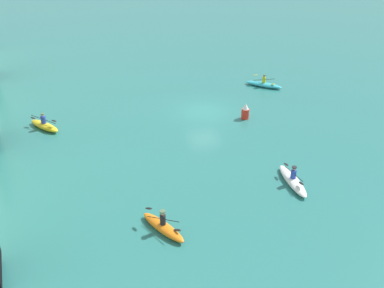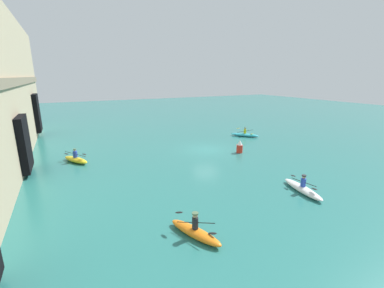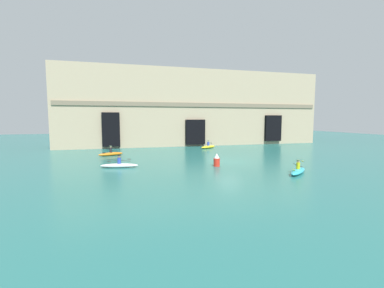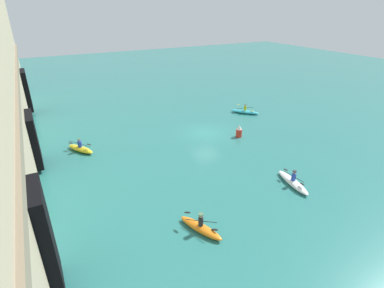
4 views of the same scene
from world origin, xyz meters
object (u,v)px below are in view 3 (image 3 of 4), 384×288
object	(u,v)px
kayak_white	(119,165)
kayak_cyan	(298,171)
kayak_orange	(111,154)
marker_buoy	(217,160)
kayak_yellow	(208,147)

from	to	relation	value
kayak_white	kayak_cyan	bearing A→B (deg)	165.53
kayak_orange	marker_buoy	world-z (taller)	marker_buoy
kayak_cyan	kayak_yellow	distance (m)	19.00
kayak_orange	kayak_white	bearing A→B (deg)	76.60
kayak_cyan	kayak_white	xyz separation A→B (m)	(-14.08, 6.46, 0.00)
kayak_orange	marker_buoy	distance (m)	14.04
kayak_yellow	kayak_orange	distance (m)	14.53
marker_buoy	kayak_yellow	bearing A→B (deg)	74.32
marker_buoy	kayak_orange	bearing A→B (deg)	134.88
kayak_orange	marker_buoy	size ratio (longest dim) A/B	2.44
kayak_cyan	kayak_yellow	size ratio (longest dim) A/B	1.05
kayak_white	marker_buoy	distance (m)	9.00
kayak_white	kayak_yellow	size ratio (longest dim) A/B	1.18
kayak_cyan	marker_buoy	xyz separation A→B (m)	(-5.25, 4.75, 0.34)
kayak_yellow	kayak_cyan	bearing A→B (deg)	-116.27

